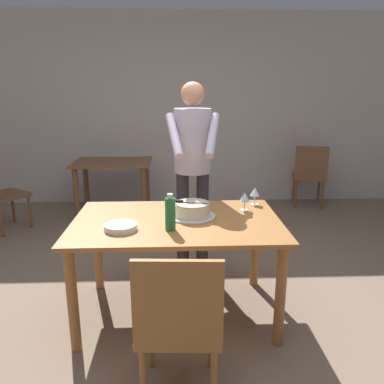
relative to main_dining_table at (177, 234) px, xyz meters
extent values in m
plane|color=#7A6651|center=(0.00, 0.00, -0.64)|extent=(14.00, 14.00, 0.00)
cube|color=#BCB7AD|center=(0.00, 3.07, 0.71)|extent=(10.00, 0.12, 2.70)
cube|color=#9E6633|center=(0.00, 0.00, 0.09)|extent=(1.49, 0.96, 0.03)
cylinder|color=#9E6633|center=(-0.67, -0.41, -0.28)|extent=(0.07, 0.07, 0.72)
cylinder|color=#9E6633|center=(0.67, -0.41, -0.28)|extent=(0.07, 0.07, 0.72)
cylinder|color=#9E6633|center=(-0.67, 0.41, -0.28)|extent=(0.07, 0.07, 0.72)
cylinder|color=#9E6633|center=(0.67, 0.41, -0.28)|extent=(0.07, 0.07, 0.72)
cylinder|color=silver|center=(0.12, 0.06, 0.11)|extent=(0.34, 0.34, 0.01)
cylinder|color=beige|center=(0.12, 0.06, 0.16)|extent=(0.26, 0.26, 0.09)
cylinder|color=#A49984|center=(0.12, 0.06, 0.21)|extent=(0.25, 0.25, 0.01)
cube|color=silver|center=(0.13, 0.06, 0.22)|extent=(0.20, 0.06, 0.00)
cube|color=black|center=(0.01, 0.08, 0.22)|extent=(0.08, 0.04, 0.02)
cylinder|color=white|center=(-0.38, -0.18, 0.11)|extent=(0.22, 0.22, 0.01)
cylinder|color=white|center=(-0.38, -0.18, 0.12)|extent=(0.22, 0.22, 0.01)
cylinder|color=white|center=(-0.38, -0.18, 0.13)|extent=(0.22, 0.22, 0.01)
cylinder|color=white|center=(-0.38, -0.18, 0.14)|extent=(0.22, 0.22, 0.01)
cylinder|color=silver|center=(0.63, 0.35, 0.11)|extent=(0.07, 0.07, 0.00)
cylinder|color=silver|center=(0.63, 0.35, 0.15)|extent=(0.01, 0.01, 0.07)
cone|color=silver|center=(0.63, 0.35, 0.22)|extent=(0.08, 0.08, 0.07)
cylinder|color=silver|center=(0.53, 0.20, 0.11)|extent=(0.07, 0.07, 0.00)
cylinder|color=silver|center=(0.53, 0.20, 0.15)|extent=(0.01, 0.01, 0.07)
cone|color=silver|center=(0.53, 0.20, 0.22)|extent=(0.08, 0.08, 0.07)
cylinder|color=#1E6B38|center=(-0.04, -0.20, 0.22)|extent=(0.07, 0.07, 0.22)
cylinder|color=silver|center=(-0.04, -0.20, 0.34)|extent=(0.04, 0.04, 0.03)
cylinder|color=#2D2D38|center=(0.24, 0.70, -0.17)|extent=(0.11, 0.11, 0.95)
cylinder|color=#2D2D38|center=(0.06, 0.70, -0.17)|extent=(0.11, 0.11, 0.95)
cylinder|color=#B7ADC6|center=(0.15, 0.70, 0.58)|extent=(0.32, 0.32, 0.55)
sphere|color=tan|center=(0.15, 0.70, 0.98)|extent=(0.20, 0.20, 0.20)
cylinder|color=#B7ADC6|center=(0.30, 0.52, 0.65)|extent=(0.16, 0.42, 0.34)
cylinder|color=#B7ADC6|center=(-0.01, 0.52, 0.65)|extent=(0.15, 0.42, 0.34)
cube|color=#9E6633|center=(0.01, -0.78, -0.21)|extent=(0.46, 0.46, 0.04)
cylinder|color=#9E6633|center=(-0.16, -0.59, -0.44)|extent=(0.04, 0.04, 0.41)
cylinder|color=#9E6633|center=(0.20, -0.61, -0.44)|extent=(0.04, 0.04, 0.41)
cylinder|color=#9E6633|center=(-0.18, -0.95, -0.44)|extent=(0.04, 0.04, 0.41)
cylinder|color=#9E6633|center=(0.18, -0.97, -0.44)|extent=(0.04, 0.04, 0.41)
cube|color=#9E6633|center=(0.00, -0.99, 0.03)|extent=(0.44, 0.05, 0.45)
cube|color=brown|center=(-0.84, 2.37, 0.08)|extent=(1.00, 0.70, 0.03)
cylinder|color=brown|center=(-1.26, 2.10, -0.29)|extent=(0.07, 0.07, 0.71)
cylinder|color=brown|center=(-0.41, 2.10, -0.29)|extent=(0.07, 0.07, 0.71)
cylinder|color=brown|center=(-1.26, 2.65, -0.29)|extent=(0.07, 0.07, 0.71)
cylinder|color=brown|center=(-0.41, 2.65, -0.29)|extent=(0.07, 0.07, 0.71)
cube|color=brown|center=(1.91, 2.71, -0.21)|extent=(0.53, 0.53, 0.04)
cylinder|color=brown|center=(1.78, 2.92, -0.44)|extent=(0.04, 0.04, 0.41)
cylinder|color=brown|center=(2.13, 2.84, -0.44)|extent=(0.04, 0.04, 0.41)
cylinder|color=brown|center=(1.69, 2.57, -0.44)|extent=(0.04, 0.04, 0.41)
cylinder|color=brown|center=(2.05, 2.49, -0.44)|extent=(0.04, 0.04, 0.41)
cube|color=brown|center=(1.87, 2.51, 0.03)|extent=(0.44, 0.13, 0.45)
cube|color=brown|center=(-2.04, 1.88, -0.21)|extent=(0.62, 0.62, 0.04)
cylinder|color=brown|center=(-2.08, 2.13, -0.44)|extent=(0.04, 0.04, 0.41)
cylinder|color=brown|center=(-1.79, 1.91, -0.44)|extent=(0.04, 0.04, 0.41)
cylinder|color=brown|center=(-2.01, 1.62, -0.44)|extent=(0.04, 0.04, 0.41)
camera|label=1|loc=(0.00, -2.61, 1.03)|focal=35.83mm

